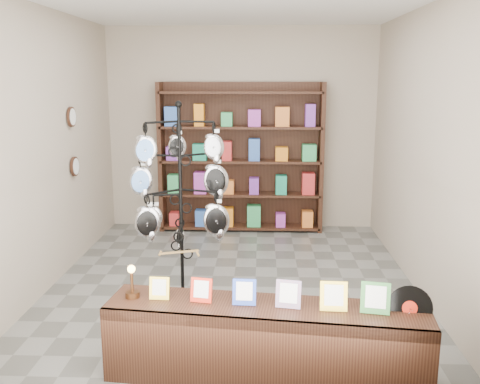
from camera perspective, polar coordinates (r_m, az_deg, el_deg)
The scene contains 6 objects.
ground at distance 5.99m, azimuth -0.78°, elevation -10.04°, with size 5.00×5.00×0.00m, color slate.
room_envelope at distance 5.56m, azimuth -0.84°, elevation 7.89°, with size 5.00×5.00×5.00m.
display_tree at distance 5.27m, azimuth -6.37°, elevation 0.23°, with size 1.06×1.02×2.04m.
front_shelf at distance 4.21m, azimuth 2.76°, elevation -15.67°, with size 2.45×0.77×0.85m.
back_shelving at distance 7.94m, azimuth 0.09°, elevation 3.20°, with size 2.42×0.36×2.20m.
wall_clocks at distance 6.78m, azimuth -17.38°, elevation 5.13°, with size 0.03×0.24×0.84m.
Camera 1 is at (0.30, -5.54, 2.26)m, focal length 40.00 mm.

